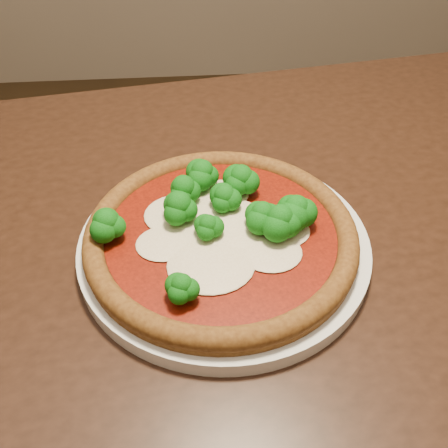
{
  "coord_description": "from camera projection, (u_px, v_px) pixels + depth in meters",
  "views": [
    {
      "loc": [
        0.06,
        -0.4,
        1.16
      ],
      "look_at": [
        0.09,
        0.0,
        0.79
      ],
      "focal_mm": 40.0,
      "sensor_mm": 36.0,
      "label": 1
    }
  ],
  "objects": [
    {
      "name": "plate",
      "position": [
        224.0,
        244.0,
        0.57
      ],
      "size": [
        0.33,
        0.33,
        0.02
      ],
      "primitive_type": "cylinder",
      "color": "silver",
      "rests_on": "dining_table"
    },
    {
      "name": "pizza",
      "position": [
        221.0,
        229.0,
        0.55
      ],
      "size": [
        0.3,
        0.3,
        0.06
      ],
      "rotation": [
        0.0,
        0.0,
        -0.02
      ],
      "color": "brown",
      "rests_on": "plate"
    },
    {
      "name": "dining_table",
      "position": [
        253.0,
        282.0,
        0.68
      ],
      "size": [
        1.17,
        0.94,
        0.75
      ],
      "rotation": [
        0.0,
        0.0,
        0.15
      ],
      "color": "black",
      "rests_on": "floor"
    }
  ]
}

